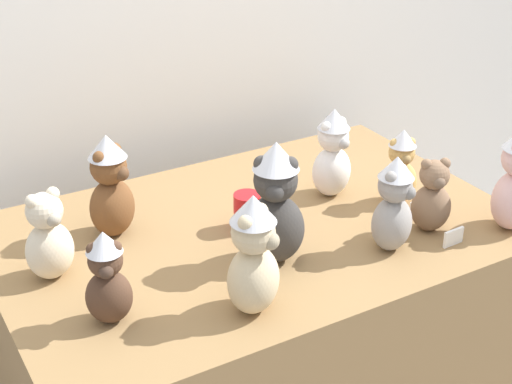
# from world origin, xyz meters

# --- Properties ---
(display_table) EXTENTS (1.51, 0.99, 0.70)m
(display_table) POSITION_xyz_m (0.00, 0.25, 0.35)
(display_table) COLOR olive
(display_table) RESTS_ON ground_plane
(teddy_bear_cocoa) EXTENTS (0.14, 0.13, 0.25)m
(teddy_bear_cocoa) POSITION_xyz_m (-0.53, 0.04, 0.82)
(teddy_bear_cocoa) COLOR #4C3323
(teddy_bear_cocoa) RESTS_ON display_table
(teddy_bear_mocha) EXTENTS (0.15, 0.14, 0.23)m
(teddy_bear_mocha) POSITION_xyz_m (0.44, -0.01, 0.81)
(teddy_bear_mocha) COLOR #7F6047
(teddy_bear_mocha) RESTS_ON display_table
(teddy_bear_cream) EXTENTS (0.16, 0.14, 0.25)m
(teddy_bear_cream) POSITION_xyz_m (-0.59, 0.30, 0.82)
(teddy_bear_cream) COLOR beige
(teddy_bear_cream) RESTS_ON display_table
(teddy_bear_charcoal) EXTENTS (0.21, 0.20, 0.35)m
(teddy_bear_charcoal) POSITION_xyz_m (-0.04, 0.07, 0.87)
(teddy_bear_charcoal) COLOR #383533
(teddy_bear_charcoal) RESTS_ON display_table
(teddy_bear_chestnut) EXTENTS (0.18, 0.18, 0.31)m
(teddy_bear_chestnut) POSITION_xyz_m (-0.37, 0.43, 0.85)
(teddy_bear_chestnut) COLOR brown
(teddy_bear_chestnut) RESTS_ON display_table
(teddy_bear_ash) EXTENTS (0.16, 0.15, 0.28)m
(teddy_bear_ash) POSITION_xyz_m (0.27, -0.04, 0.84)
(teddy_bear_ash) COLOR gray
(teddy_bear_ash) RESTS_ON display_table
(teddy_bear_honey) EXTENTS (0.14, 0.13, 0.24)m
(teddy_bear_honey) POSITION_xyz_m (0.47, 0.17, 0.82)
(teddy_bear_honey) COLOR tan
(teddy_bear_honey) RESTS_ON display_table
(teddy_bear_snow) EXTENTS (0.15, 0.14, 0.29)m
(teddy_bear_snow) POSITION_xyz_m (0.32, 0.32, 0.84)
(teddy_bear_snow) COLOR white
(teddy_bear_snow) RESTS_ON display_table
(teddy_bear_sand) EXTENTS (0.19, 0.18, 0.32)m
(teddy_bear_sand) POSITION_xyz_m (-0.21, -0.10, 0.86)
(teddy_bear_sand) COLOR #CCB78E
(teddy_bear_sand) RESTS_ON display_table
(party_cup_red) EXTENTS (0.08, 0.08, 0.11)m
(party_cup_red) POSITION_xyz_m (-0.02, 0.27, 0.76)
(party_cup_red) COLOR red
(party_cup_red) RESTS_ON display_table
(name_card_front_left) EXTENTS (0.07, 0.01, 0.05)m
(name_card_front_left) POSITION_xyz_m (0.44, -0.11, 0.73)
(name_card_front_left) COLOR white
(name_card_front_left) RESTS_ON display_table
(name_card_front_middle) EXTENTS (0.07, 0.01, 0.05)m
(name_card_front_middle) POSITION_xyz_m (0.47, 0.07, 0.73)
(name_card_front_middle) COLOR white
(name_card_front_middle) RESTS_ON display_table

